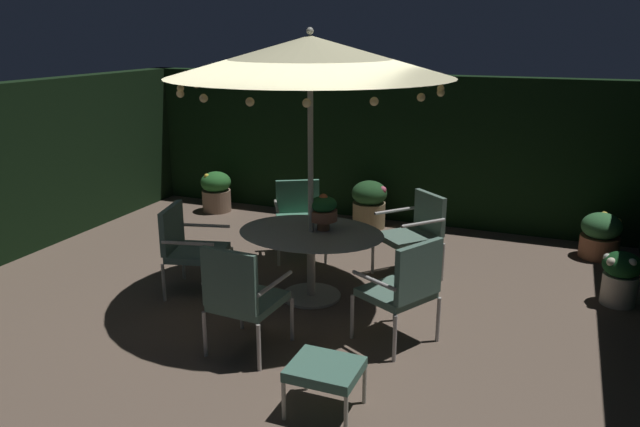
# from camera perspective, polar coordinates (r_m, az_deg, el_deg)

# --- Properties ---
(ground_plane) EXTENTS (7.90, 7.19, 0.02)m
(ground_plane) POSITION_cam_1_polar(r_m,az_deg,el_deg) (6.57, -3.52, -8.41)
(ground_plane) COLOR brown
(hedge_backdrop_rear) EXTENTS (7.90, 0.30, 2.16)m
(hedge_backdrop_rear) POSITION_cam_1_polar(r_m,az_deg,el_deg) (9.33, 5.43, 6.16)
(hedge_backdrop_rear) COLOR black
(hedge_backdrop_rear) RESTS_ON ground_plane
(hedge_backdrop_left) EXTENTS (0.30, 7.19, 2.16)m
(hedge_backdrop_left) POSITION_cam_1_polar(r_m,az_deg,el_deg) (8.50, -27.58, 3.29)
(hedge_backdrop_left) COLOR black
(hedge_backdrop_left) RESTS_ON ground_plane
(patio_dining_table) EXTENTS (1.56, 1.25, 0.75)m
(patio_dining_table) POSITION_cam_1_polar(r_m,az_deg,el_deg) (6.49, -0.84, -2.98)
(patio_dining_table) COLOR #BBB4A4
(patio_dining_table) RESTS_ON ground_plane
(patio_umbrella) EXTENTS (2.83, 2.83, 2.79)m
(patio_umbrella) POSITION_cam_1_polar(r_m,az_deg,el_deg) (6.12, -0.92, 14.33)
(patio_umbrella) COLOR #B6B6A9
(patio_umbrella) RESTS_ON ground_plane
(centerpiece_planter) EXTENTS (0.29, 0.29, 0.39)m
(centerpiece_planter) POSITION_cam_1_polar(r_m,az_deg,el_deg) (6.42, 0.31, 0.37)
(centerpiece_planter) COLOR #A26745
(centerpiece_planter) RESTS_ON patio_dining_table
(patio_chair_north) EXTENTS (0.75, 0.77, 0.96)m
(patio_chair_north) POSITION_cam_1_polar(r_m,az_deg,el_deg) (6.82, -12.13, -2.76)
(patio_chair_north) COLOR #B6B3AA
(patio_chair_north) RESTS_ON ground_plane
(patio_chair_northeast) EXTENTS (0.62, 0.66, 1.03)m
(patio_chair_northeast) POSITION_cam_1_polar(r_m,az_deg,el_deg) (5.40, -7.32, -7.41)
(patio_chair_northeast) COLOR #B5AEA9
(patio_chair_northeast) RESTS_ON ground_plane
(patio_chair_east) EXTENTS (0.79, 0.80, 1.02)m
(patio_chair_east) POSITION_cam_1_polar(r_m,az_deg,el_deg) (5.57, 7.88, -6.61)
(patio_chair_east) COLOR #B2AEAC
(patio_chair_east) RESTS_ON ground_plane
(patio_chair_southeast) EXTENTS (0.84, 0.85, 0.97)m
(patio_chair_southeast) POSITION_cam_1_polar(r_m,az_deg,el_deg) (7.15, 8.88, -1.44)
(patio_chair_southeast) COLOR #B3B0AC
(patio_chair_southeast) RESTS_ON ground_plane
(patio_chair_south) EXTENTS (0.82, 0.81, 0.93)m
(patio_chair_south) POSITION_cam_1_polar(r_m,az_deg,el_deg) (7.76, -1.96, 0.09)
(patio_chair_south) COLOR #B4B4A6
(patio_chair_south) RESTS_ON ground_plane
(ottoman_footrest) EXTENTS (0.52, 0.46, 0.40)m
(ottoman_footrest) POSITION_cam_1_polar(r_m,az_deg,el_deg) (4.70, 0.47, -14.38)
(ottoman_footrest) COLOR #B6B6A6
(ottoman_footrest) RESTS_ON ground_plane
(potted_plant_right_far) EXTENTS (0.51, 0.51, 0.69)m
(potted_plant_right_far) POSITION_cam_1_polar(r_m,az_deg,el_deg) (8.94, 4.59, 0.96)
(potted_plant_right_far) COLOR olive
(potted_plant_right_far) RESTS_ON ground_plane
(potted_plant_back_right) EXTENTS (0.47, 0.47, 0.64)m
(potted_plant_back_right) POSITION_cam_1_polar(r_m,az_deg,el_deg) (9.86, -9.60, 2.08)
(potted_plant_back_right) COLOR #876954
(potted_plant_back_right) RESTS_ON ground_plane
(potted_plant_back_left) EXTENTS (0.48, 0.48, 0.58)m
(potted_plant_back_left) POSITION_cam_1_polar(r_m,az_deg,el_deg) (8.50, 24.57, -1.82)
(potted_plant_back_left) COLOR #A96745
(potted_plant_back_left) RESTS_ON ground_plane
(potted_plant_right_near) EXTENTS (0.39, 0.39, 0.57)m
(potted_plant_right_near) POSITION_cam_1_polar(r_m,az_deg,el_deg) (7.14, 26.10, -5.24)
(potted_plant_right_near) COLOR beige
(potted_plant_right_near) RESTS_ON ground_plane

